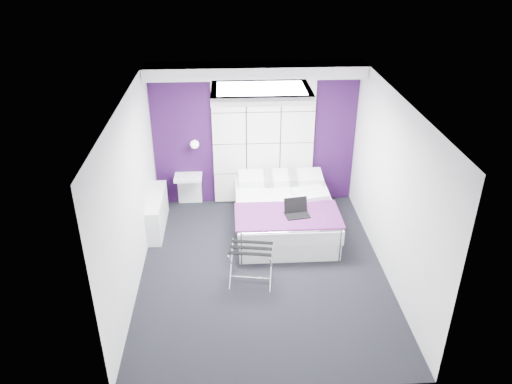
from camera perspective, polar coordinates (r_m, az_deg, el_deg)
floor at (r=7.55m, az=0.79°, el=-8.89°), size 4.40×4.40×0.00m
ceiling at (r=6.34m, az=0.94°, el=10.27°), size 4.40×4.40×0.00m
wall_back at (r=8.85m, az=-0.16°, el=6.55°), size 3.60×0.00×3.60m
wall_left at (r=6.97m, az=-14.08°, el=-0.55°), size 0.00×4.40×4.40m
wall_right at (r=7.20m, az=15.30°, el=0.24°), size 0.00×4.40×4.40m
accent_wall at (r=8.84m, az=-0.15°, el=6.52°), size 3.58×0.02×2.58m
soffit at (r=8.24m, az=-0.07°, el=13.70°), size 3.58×0.50×0.20m
headboard at (r=8.85m, az=0.84°, el=5.64°), size 1.80×0.08×2.30m
skylight at (r=6.93m, az=0.57°, el=11.37°), size 1.36×0.86×0.12m
wall_lamp at (r=8.76m, az=-7.01°, el=5.53°), size 0.15×0.15×0.15m
radiator at (r=8.55m, az=-11.20°, el=-2.28°), size 0.22×1.20×0.60m
bed at (r=8.37m, az=3.21°, el=-2.46°), size 1.65×1.99×0.70m
nightstand at (r=8.99m, az=-7.76°, el=1.71°), size 0.49×0.38×0.05m
luggage_rack at (r=7.16m, az=-0.56°, el=-8.28°), size 0.59×0.44×0.58m
laptop at (r=7.82m, az=4.69°, el=-2.12°), size 0.37×0.26×0.26m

